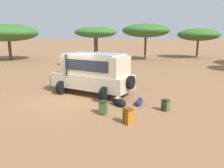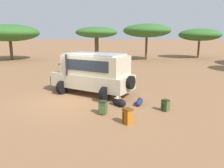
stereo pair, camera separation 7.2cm
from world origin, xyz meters
name	(u,v)px [view 1 (the left image)]	position (x,y,z in m)	size (l,w,h in m)	color
ground_plane	(70,100)	(0.00, 0.00, 0.00)	(320.00, 320.00, 0.00)	#936642
safari_vehicle	(93,73)	(1.12, 1.34, 1.29)	(5.33, 3.98, 2.44)	beige
backpack_beside_front_wheel	(166,105)	(4.87, -1.57, 0.27)	(0.45, 0.44, 0.55)	#42562D
backpack_cluster_center	(103,108)	(1.97, -2.09, 0.30)	(0.40, 0.45, 0.61)	#42562D
backpack_near_rear_wheel	(128,116)	(3.06, -3.16, 0.31)	(0.49, 0.48, 0.64)	#B26619
duffel_bag_low_black_case	(119,102)	(2.68, -0.90, 0.19)	(0.70, 0.77, 0.48)	black
duffel_bag_soft_canvas	(139,102)	(3.71, -0.69, 0.15)	(0.43, 0.82, 0.39)	navy
acacia_tree_far_left	(8,33)	(-12.59, 18.74, 3.74)	(7.98, 7.81, 4.90)	brown
acacia_tree_left_mid	(96,33)	(0.12, 12.42, 3.68)	(4.48, 3.81, 4.32)	brown
acacia_tree_centre_back	(146,31)	(6.31, 19.94, 4.06)	(6.58, 6.60, 5.00)	brown
acacia_tree_right_mid	(199,35)	(14.64, 22.95, 3.49)	(6.27, 5.91, 4.41)	brown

